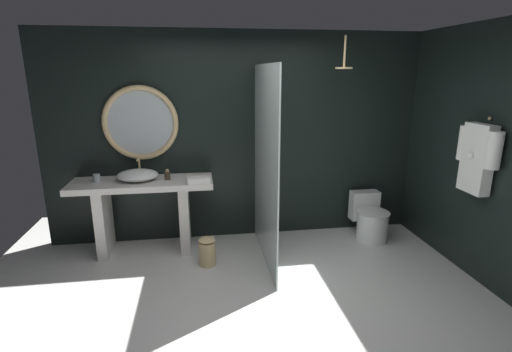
% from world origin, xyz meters
% --- Properties ---
extents(ground_plane, '(5.76, 5.76, 0.00)m').
position_xyz_m(ground_plane, '(0.00, 0.00, 0.00)').
color(ground_plane, silver).
extents(back_wall_panel, '(4.80, 0.10, 2.60)m').
position_xyz_m(back_wall_panel, '(0.00, 1.90, 1.30)').
color(back_wall_panel, black).
rests_on(back_wall_panel, ground_plane).
extents(side_wall_right, '(0.10, 2.47, 2.60)m').
position_xyz_m(side_wall_right, '(2.35, 0.76, 1.30)').
color(side_wall_right, black).
rests_on(side_wall_right, ground_plane).
extents(vanity_counter, '(1.63, 0.56, 0.88)m').
position_xyz_m(vanity_counter, '(-1.19, 1.55, 0.59)').
color(vanity_counter, silver).
rests_on(vanity_counter, ground_plane).
extents(vessel_sink, '(0.47, 0.39, 0.24)m').
position_xyz_m(vessel_sink, '(-1.24, 1.56, 0.95)').
color(vessel_sink, white).
rests_on(vessel_sink, vanity_counter).
extents(tumbler_cup, '(0.08, 0.08, 0.09)m').
position_xyz_m(tumbler_cup, '(-1.70, 1.58, 0.93)').
color(tumbler_cup, silver).
rests_on(tumbler_cup, vanity_counter).
extents(soap_dispenser, '(0.07, 0.07, 0.13)m').
position_xyz_m(soap_dispenser, '(-0.90, 1.55, 0.94)').
color(soap_dispenser, '#3D3323').
rests_on(soap_dispenser, vanity_counter).
extents(round_wall_mirror, '(0.89, 0.07, 0.89)m').
position_xyz_m(round_wall_mirror, '(-1.19, 1.81, 1.52)').
color(round_wall_mirror, '#D6B77F').
extents(shower_glass_panel, '(0.02, 1.44, 2.19)m').
position_xyz_m(shower_glass_panel, '(0.20, 1.13, 1.10)').
color(shower_glass_panel, silver).
rests_on(shower_glass_panel, ground_plane).
extents(rain_shower_head, '(0.19, 0.19, 0.36)m').
position_xyz_m(rain_shower_head, '(1.13, 1.38, 2.19)').
color(rain_shower_head, '#D6B77F').
extents(hanging_bathrobe, '(0.20, 0.54, 0.76)m').
position_xyz_m(hanging_bathrobe, '(2.21, 0.44, 1.32)').
color(hanging_bathrobe, '#D6B77F').
extents(toilet, '(0.41, 0.59, 0.58)m').
position_xyz_m(toilet, '(1.64, 1.48, 0.25)').
color(toilet, white).
rests_on(toilet, ground_plane).
extents(waste_bin, '(0.19, 0.19, 0.33)m').
position_xyz_m(waste_bin, '(-0.47, 1.07, 0.17)').
color(waste_bin, '#D6B77F').
rests_on(waste_bin, ground_plane).
extents(folded_hand_towel, '(0.27, 0.18, 0.06)m').
position_xyz_m(folded_hand_towel, '(-0.54, 1.37, 0.91)').
color(folded_hand_towel, white).
rests_on(folded_hand_towel, vanity_counter).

